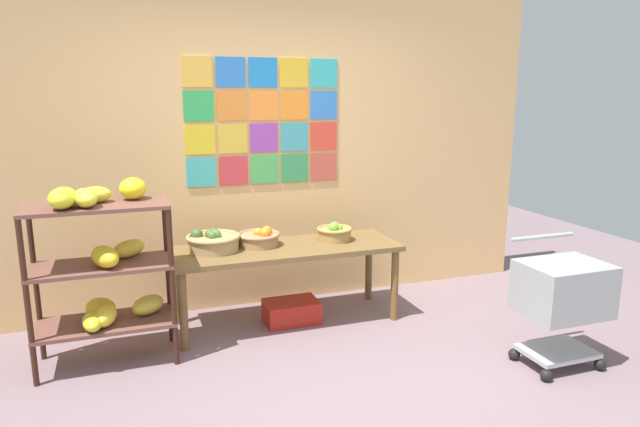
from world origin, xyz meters
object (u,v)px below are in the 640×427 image
(display_table, at_px, (286,255))
(fruit_basket_right, at_px, (213,241))
(banana_shelf_unit, at_px, (105,259))
(shopping_cart, at_px, (562,294))
(fruit_basket_back_right, at_px, (335,232))
(produce_crate_under_table, at_px, (291,311))
(fruit_basket_centre, at_px, (259,238))

(display_table, bearing_deg, fruit_basket_right, 171.96)
(banana_shelf_unit, distance_m, shopping_cart, 3.03)
(fruit_basket_back_right, distance_m, produce_crate_under_table, 0.73)
(fruit_basket_back_right, relative_size, fruit_basket_centre, 0.85)
(display_table, relative_size, shopping_cart, 2.09)
(display_table, bearing_deg, fruit_basket_back_right, 6.40)
(display_table, relative_size, fruit_basket_back_right, 6.17)
(display_table, distance_m, fruit_basket_back_right, 0.45)
(banana_shelf_unit, distance_m, fruit_basket_centre, 1.18)
(display_table, bearing_deg, shopping_cart, -41.06)
(fruit_basket_back_right, height_order, shopping_cart, shopping_cart)
(produce_crate_under_table, height_order, shopping_cart, shopping_cart)
(produce_crate_under_table, relative_size, shopping_cart, 0.50)
(produce_crate_under_table, bearing_deg, banana_shelf_unit, -170.29)
(banana_shelf_unit, distance_m, fruit_basket_back_right, 1.77)
(fruit_basket_right, bearing_deg, fruit_basket_centre, 3.40)
(banana_shelf_unit, relative_size, fruit_basket_back_right, 4.32)
(fruit_basket_centre, bearing_deg, shopping_cart, -39.81)
(fruit_basket_centre, distance_m, produce_crate_under_table, 0.65)
(display_table, height_order, shopping_cart, shopping_cart)
(banana_shelf_unit, bearing_deg, shopping_cart, -20.69)
(display_table, relative_size, fruit_basket_right, 4.34)
(banana_shelf_unit, relative_size, produce_crate_under_table, 2.92)
(display_table, height_order, fruit_basket_back_right, fruit_basket_back_right)
(banana_shelf_unit, relative_size, display_table, 0.70)
(fruit_basket_centre, height_order, shopping_cart, shopping_cart)
(fruit_basket_centre, relative_size, produce_crate_under_table, 0.79)
(display_table, relative_size, fruit_basket_centre, 5.27)
(display_table, height_order, fruit_basket_right, fruit_basket_right)
(fruit_basket_right, bearing_deg, produce_crate_under_table, -9.39)
(fruit_basket_back_right, relative_size, fruit_basket_right, 0.70)
(fruit_basket_right, distance_m, produce_crate_under_table, 0.86)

